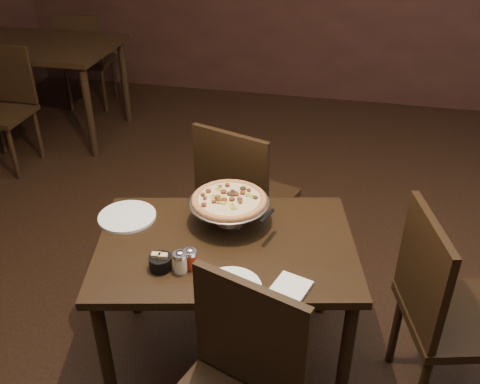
# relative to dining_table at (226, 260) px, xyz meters

# --- Properties ---
(room) EXTENTS (6.04, 7.04, 2.84)m
(room) POSITION_rel_dining_table_xyz_m (0.14, 0.01, 0.81)
(room) COLOR black
(room) RESTS_ON ground
(dining_table) EXTENTS (1.22, 0.94, 0.68)m
(dining_table) POSITION_rel_dining_table_xyz_m (0.00, 0.00, 0.00)
(dining_table) COLOR black
(dining_table) RESTS_ON ground
(background_table) EXTENTS (1.26, 0.84, 0.79)m
(background_table) POSITION_rel_dining_table_xyz_m (-2.12, 2.17, 0.09)
(background_table) COLOR black
(background_table) RESTS_ON ground
(pizza_stand) EXTENTS (0.36, 0.36, 0.15)m
(pizza_stand) POSITION_rel_dining_table_xyz_m (-0.02, 0.15, 0.21)
(pizza_stand) COLOR silver
(pizza_stand) RESTS_ON dining_table
(parmesan_shaker) EXTENTS (0.06, 0.06, 0.10)m
(parmesan_shaker) POSITION_rel_dining_table_xyz_m (-0.13, -0.21, 0.14)
(parmesan_shaker) COLOR #F0E7BB
(parmesan_shaker) RESTS_ON dining_table
(pepper_flake_shaker) EXTENTS (0.05, 0.05, 0.09)m
(pepper_flake_shaker) POSITION_rel_dining_table_xyz_m (-0.10, -0.18, 0.13)
(pepper_flake_shaker) COLOR maroon
(pepper_flake_shaker) RESTS_ON dining_table
(packet_caddy) EXTENTS (0.09, 0.09, 0.07)m
(packet_caddy) POSITION_rel_dining_table_xyz_m (-0.21, -0.21, 0.12)
(packet_caddy) COLOR black
(packet_caddy) RESTS_ON dining_table
(napkin_stack) EXTENTS (0.16, 0.16, 0.01)m
(napkin_stack) POSITION_rel_dining_table_xyz_m (0.31, -0.22, 0.10)
(napkin_stack) COLOR white
(napkin_stack) RESTS_ON dining_table
(plate_left) EXTENTS (0.26, 0.26, 0.01)m
(plate_left) POSITION_rel_dining_table_xyz_m (-0.48, 0.09, 0.10)
(plate_left) COLOR white
(plate_left) RESTS_ON dining_table
(plate_near) EXTENTS (0.23, 0.23, 0.01)m
(plate_near) POSITION_rel_dining_table_xyz_m (0.08, -0.27, 0.10)
(plate_near) COLOR white
(plate_near) RESTS_ON dining_table
(serving_spatula) EXTENTS (0.13, 0.13, 0.02)m
(serving_spatula) POSITION_rel_dining_table_xyz_m (0.16, 0.06, 0.21)
(serving_spatula) COLOR silver
(serving_spatula) RESTS_ON pizza_stand
(chair_far) EXTENTS (0.55, 0.55, 0.93)m
(chair_far) POSITION_rel_dining_table_xyz_m (-0.07, 0.66, -0.08)
(chair_far) COLOR black
(chair_far) RESTS_ON ground
(chair_side) EXTENTS (0.53, 0.53, 0.94)m
(chair_side) POSITION_rel_dining_table_xyz_m (0.92, -0.01, -0.08)
(chair_side) COLOR black
(chair_side) RESTS_ON ground
(bg_chair_far) EXTENTS (0.47, 0.47, 0.91)m
(bg_chair_far) POSITION_rel_dining_table_xyz_m (-2.04, 2.78, -0.09)
(bg_chair_far) COLOR black
(bg_chair_far) RESTS_ON ground
(bg_chair_near) EXTENTS (0.43, 0.43, 0.91)m
(bg_chair_near) POSITION_rel_dining_table_xyz_m (-2.13, 1.59, -0.09)
(bg_chair_near) COLOR black
(bg_chair_near) RESTS_ON ground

